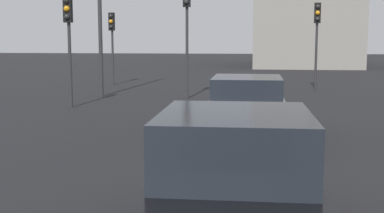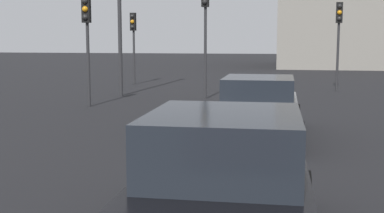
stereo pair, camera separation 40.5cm
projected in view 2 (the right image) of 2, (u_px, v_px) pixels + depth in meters
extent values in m
cube|color=slate|center=(259.00, 113.00, 12.24)|extent=(4.49, 1.83, 0.62)
cube|color=#1E232B|center=(259.00, 89.00, 11.94)|extent=(2.03, 1.60, 0.58)
cylinder|color=black|center=(295.00, 116.00, 13.47)|extent=(0.64, 0.22, 0.64)
cylinder|color=black|center=(227.00, 114.00, 13.79)|extent=(0.64, 0.22, 0.64)
cylinder|color=black|center=(299.00, 136.00, 10.76)|extent=(0.64, 0.22, 0.64)
cylinder|color=black|center=(214.00, 133.00, 11.07)|extent=(0.64, 0.22, 0.64)
cube|color=red|center=(287.00, 125.00, 9.91)|extent=(0.03, 0.20, 0.11)
cube|color=red|center=(220.00, 123.00, 10.13)|extent=(0.03, 0.20, 0.11)
cube|color=black|center=(226.00, 200.00, 5.55)|extent=(4.13, 1.81, 0.69)
cube|color=#1E232B|center=(224.00, 143.00, 5.26)|extent=(1.87, 1.57, 0.65)
cylinder|color=black|center=(302.00, 194.00, 6.69)|extent=(0.64, 0.23, 0.64)
cylinder|color=black|center=(171.00, 188.00, 6.98)|extent=(0.64, 0.23, 0.64)
cylinder|color=#2D2D30|center=(88.00, 65.00, 17.62)|extent=(0.11, 0.11, 2.90)
cube|color=black|center=(86.00, 9.00, 17.31)|extent=(0.21, 0.29, 0.90)
sphere|color=black|center=(85.00, 1.00, 17.16)|extent=(0.20, 0.20, 0.20)
sphere|color=orange|center=(85.00, 9.00, 17.20)|extent=(0.20, 0.20, 0.20)
sphere|color=black|center=(85.00, 17.00, 17.23)|extent=(0.20, 0.20, 0.20)
cylinder|color=#2D2D30|center=(205.00, 53.00, 19.87)|extent=(0.11, 0.11, 3.57)
sphere|color=black|center=(205.00, 2.00, 19.45)|extent=(0.20, 0.20, 0.20)
cylinder|color=#2D2D30|center=(134.00, 58.00, 26.29)|extent=(0.11, 0.11, 2.77)
cube|color=black|center=(133.00, 22.00, 25.99)|extent=(0.22, 0.29, 0.90)
sphere|color=black|center=(132.00, 16.00, 25.85)|extent=(0.20, 0.20, 0.20)
sphere|color=orange|center=(132.00, 22.00, 25.89)|extent=(0.20, 0.20, 0.20)
sphere|color=black|center=(132.00, 27.00, 25.92)|extent=(0.20, 0.20, 0.20)
cylinder|color=#2D2D30|center=(338.00, 57.00, 22.72)|extent=(0.11, 0.11, 3.05)
cube|color=black|center=(339.00, 13.00, 22.40)|extent=(0.21, 0.29, 0.90)
sphere|color=black|center=(340.00, 6.00, 22.26)|extent=(0.20, 0.20, 0.20)
sphere|color=orange|center=(340.00, 12.00, 22.30)|extent=(0.20, 0.20, 0.20)
sphere|color=black|center=(339.00, 19.00, 22.33)|extent=(0.20, 0.20, 0.20)
cube|color=gray|center=(328.00, 17.00, 44.23)|extent=(13.32, 8.53, 8.48)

